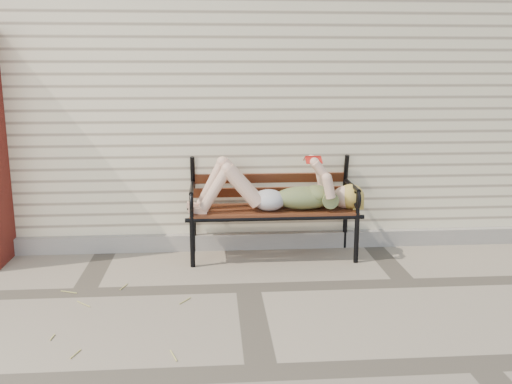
{
  "coord_description": "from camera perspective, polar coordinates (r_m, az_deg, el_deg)",
  "views": [
    {
      "loc": [
        -0.26,
        -4.12,
        1.67
      ],
      "look_at": [
        0.11,
        0.62,
        0.62
      ],
      "focal_mm": 40.0,
      "sensor_mm": 36.0,
      "label": 1
    }
  ],
  "objects": [
    {
      "name": "ground",
      "position": [
        4.46,
        -0.8,
        -9.55
      ],
      "size": [
        80.0,
        80.0,
        0.0
      ],
      "primitive_type": "plane",
      "color": "gray",
      "rests_on": "ground"
    },
    {
      "name": "house_wall",
      "position": [
        7.13,
        -2.39,
        11.07
      ],
      "size": [
        8.0,
        4.0,
        3.0
      ],
      "primitive_type": "cube",
      "color": "#F5E8BF",
      "rests_on": "ground"
    },
    {
      "name": "foundation_strip",
      "position": [
        5.34,
        -1.46,
        -4.92
      ],
      "size": [
        8.0,
        0.1,
        0.15
      ],
      "primitive_type": "cube",
      "color": "#A49E94",
      "rests_on": "ground"
    },
    {
      "name": "garden_bench",
      "position": [
        5.09,
        1.59,
        0.1
      ],
      "size": [
        1.6,
        0.64,
        1.04
      ],
      "color": "black",
      "rests_on": "ground"
    },
    {
      "name": "straw_scatter",
      "position": [
        4.25,
        -21.17,
        -11.5
      ],
      "size": [
        2.94,
        1.75,
        0.01
      ],
      "color": "tan",
      "rests_on": "ground"
    },
    {
      "name": "reading_woman",
      "position": [
        4.96,
        1.89,
        0.19
      ],
      "size": [
        1.51,
        0.34,
        0.48
      ],
      "color": "#0B3A4D",
      "rests_on": "ground"
    }
  ]
}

